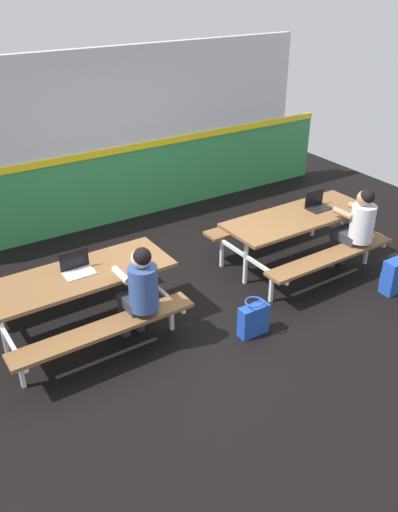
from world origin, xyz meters
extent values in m
cube|color=black|center=(0.00, 0.00, -0.01)|extent=(10.00, 10.00, 0.02)
cube|color=#338C4C|center=(0.00, 2.70, 0.55)|extent=(8.00, 0.12, 1.10)
cube|color=yellow|center=(0.00, 2.63, 1.15)|extent=(8.00, 0.03, 0.10)
cube|color=silver|center=(0.00, 2.70, 1.90)|extent=(6.72, 0.12, 1.40)
cube|color=brown|center=(-1.48, 0.21, 0.72)|extent=(2.05, 0.79, 0.04)
cube|color=brown|center=(-1.47, -0.42, 0.43)|extent=(1.94, 0.32, 0.04)
cube|color=brown|center=(-1.49, 0.85, 0.43)|extent=(1.94, 0.32, 0.04)
cube|color=white|center=(-2.32, 0.19, 0.35)|extent=(0.04, 0.04, 0.70)
cube|color=white|center=(-2.32, 0.19, 0.39)|extent=(0.07, 1.55, 0.04)
cube|color=white|center=(-2.31, -0.31, 0.21)|extent=(0.04, 0.04, 0.41)
cube|color=white|center=(-0.64, 0.23, 0.35)|extent=(0.04, 0.04, 0.70)
cube|color=white|center=(-0.64, 0.23, 0.39)|extent=(0.07, 1.55, 0.04)
cube|color=white|center=(-0.63, -0.28, 0.21)|extent=(0.04, 0.04, 0.41)
cube|color=white|center=(-0.65, 0.74, 0.21)|extent=(0.04, 0.04, 0.41)
cube|color=brown|center=(1.48, 0.10, 0.72)|extent=(2.05, 0.79, 0.04)
cube|color=brown|center=(1.49, -0.54, 0.43)|extent=(1.94, 0.32, 0.04)
cube|color=brown|center=(1.47, 0.73, 0.43)|extent=(1.94, 0.32, 0.04)
cube|color=white|center=(0.64, 0.08, 0.35)|extent=(0.04, 0.04, 0.70)
cube|color=white|center=(0.64, 0.08, 0.39)|extent=(0.07, 1.55, 0.04)
cube|color=white|center=(0.65, -0.43, 0.21)|extent=(0.04, 0.04, 0.41)
cube|color=white|center=(0.63, 0.59, 0.21)|extent=(0.04, 0.04, 0.41)
cube|color=white|center=(2.32, 0.11, 0.35)|extent=(0.04, 0.04, 0.70)
cube|color=white|center=(2.32, 0.11, 0.39)|extent=(0.07, 1.55, 0.04)
cube|color=white|center=(2.33, -0.39, 0.21)|extent=(0.04, 0.04, 0.41)
cube|color=white|center=(2.31, 0.62, 0.21)|extent=(0.04, 0.04, 0.41)
cylinder|color=#2D2D38|center=(-1.11, -0.09, 0.23)|extent=(0.11, 0.11, 0.45)
cylinder|color=#2D2D38|center=(-0.93, -0.09, 0.23)|extent=(0.11, 0.11, 0.45)
cube|color=#2D2D38|center=(-1.02, -0.24, 0.51)|extent=(0.31, 0.39, 0.12)
cylinder|color=#334C8C|center=(-1.02, -0.41, 0.75)|extent=(0.30, 0.30, 0.48)
cylinder|color=beige|center=(-1.16, -0.22, 0.85)|extent=(0.09, 0.30, 0.08)
cylinder|color=beige|center=(-0.88, -0.21, 0.85)|extent=(0.09, 0.30, 0.08)
sphere|color=beige|center=(-1.02, -0.39, 1.08)|extent=(0.20, 0.20, 0.20)
sphere|color=black|center=(-1.02, -0.42, 1.11)|extent=(0.18, 0.18, 0.18)
cylinder|color=#2D2D38|center=(1.88, -0.21, 0.23)|extent=(0.11, 0.11, 0.45)
cylinder|color=#2D2D38|center=(2.06, -0.20, 0.23)|extent=(0.11, 0.11, 0.45)
cube|color=#2D2D38|center=(1.98, -0.36, 0.51)|extent=(0.31, 0.39, 0.12)
cylinder|color=silver|center=(1.98, -0.53, 0.75)|extent=(0.30, 0.30, 0.48)
cylinder|color=#A57A5B|center=(1.84, -0.33, 0.85)|extent=(0.09, 0.30, 0.08)
cylinder|color=#A57A5B|center=(2.12, -0.32, 0.85)|extent=(0.09, 0.30, 0.08)
sphere|color=#A57A5B|center=(1.98, -0.51, 1.08)|extent=(0.20, 0.20, 0.20)
sphere|color=black|center=(1.98, -0.54, 1.11)|extent=(0.18, 0.18, 0.18)
cube|color=silver|center=(-1.45, 0.21, 0.75)|extent=(0.32, 0.23, 0.01)
cube|color=black|center=(-1.46, 0.32, 0.86)|extent=(0.32, 0.01, 0.21)
cube|color=black|center=(1.85, 0.10, 0.75)|extent=(0.32, 0.23, 0.01)
cube|color=black|center=(1.85, 0.21, 0.86)|extent=(0.32, 0.01, 0.21)
cube|color=#1E47B2|center=(2.08, -1.07, 0.22)|extent=(0.30, 0.18, 0.44)
cube|color=#1E47B2|center=(2.08, -0.96, 0.15)|extent=(0.21, 0.04, 0.19)
cube|color=#1E47B2|center=(0.08, -0.82, 0.18)|extent=(0.34, 0.14, 0.36)
torus|color=#1E47B2|center=(0.08, -0.82, 0.42)|extent=(0.21, 0.21, 0.02)
camera|label=1|loc=(-2.96, -4.53, 3.62)|focal=37.47mm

